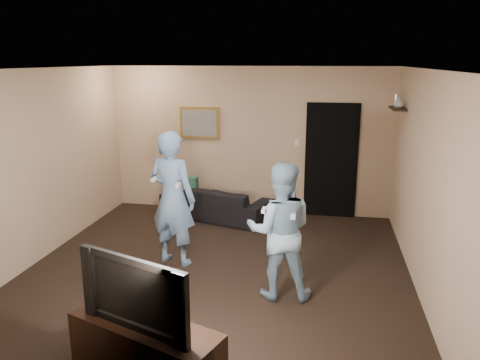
% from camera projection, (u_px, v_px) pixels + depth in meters
% --- Properties ---
extents(ground, '(5.00, 5.00, 0.00)m').
position_uv_depth(ground, '(218.00, 268.00, 6.27)').
color(ground, black).
rests_on(ground, ground).
extents(ceiling, '(5.00, 5.00, 0.04)m').
position_uv_depth(ceiling, '(216.00, 69.00, 5.62)').
color(ceiling, silver).
rests_on(ceiling, wall_back).
extents(wall_back, '(5.00, 0.04, 2.60)m').
position_uv_depth(wall_back, '(249.00, 141.00, 8.33)').
color(wall_back, tan).
rests_on(wall_back, ground).
extents(wall_front, '(5.00, 0.04, 2.60)m').
position_uv_depth(wall_front, '(142.00, 250.00, 3.57)').
color(wall_front, tan).
rests_on(wall_front, ground).
extents(wall_left, '(0.04, 5.00, 2.60)m').
position_uv_depth(wall_left, '(39.00, 166.00, 6.39)').
color(wall_left, tan).
rests_on(wall_left, ground).
extents(wall_right, '(0.04, 5.00, 2.60)m').
position_uv_depth(wall_right, '(424.00, 183.00, 5.51)').
color(wall_right, tan).
rests_on(wall_right, ground).
extents(sofa, '(2.04, 1.26, 0.56)m').
position_uv_depth(sofa, '(216.00, 203.00, 8.18)').
color(sofa, black).
rests_on(sofa, ground).
extents(throw_pillow, '(0.47, 0.16, 0.47)m').
position_uv_depth(throw_pillow, '(185.00, 190.00, 8.23)').
color(throw_pillow, '#1B5244').
rests_on(throw_pillow, sofa).
extents(painting_frame, '(0.72, 0.05, 0.57)m').
position_uv_depth(painting_frame, '(200.00, 123.00, 8.39)').
color(painting_frame, olive).
rests_on(painting_frame, wall_back).
extents(painting_canvas, '(0.62, 0.01, 0.47)m').
position_uv_depth(painting_canvas, '(199.00, 123.00, 8.36)').
color(painting_canvas, slate).
rests_on(painting_canvas, painting_frame).
extents(doorway, '(0.90, 0.06, 2.00)m').
position_uv_depth(doorway, '(331.00, 161.00, 8.12)').
color(doorway, black).
rests_on(doorway, ground).
extents(light_switch, '(0.08, 0.02, 0.12)m').
position_uv_depth(light_switch, '(297.00, 143.00, 8.15)').
color(light_switch, silver).
rests_on(light_switch, wall_back).
extents(wall_shelf, '(0.20, 0.60, 0.03)m').
position_uv_depth(wall_shelf, '(398.00, 108.00, 7.07)').
color(wall_shelf, black).
rests_on(wall_shelf, wall_right).
extents(shelf_vase, '(0.16, 0.16, 0.16)m').
position_uv_depth(shelf_vase, '(399.00, 102.00, 6.97)').
color(shelf_vase, silver).
rests_on(shelf_vase, wall_shelf).
extents(shelf_figurine, '(0.06, 0.06, 0.18)m').
position_uv_depth(shelf_figurine, '(396.00, 100.00, 7.27)').
color(shelf_figurine, silver).
rests_on(shelf_figurine, wall_shelf).
extents(tv_console, '(1.49, 0.93, 0.51)m').
position_uv_depth(tv_console, '(146.00, 349.00, 4.09)').
color(tv_console, black).
rests_on(tv_console, ground).
extents(television, '(1.12, 0.54, 0.65)m').
position_uv_depth(television, '(142.00, 289.00, 3.94)').
color(television, black).
rests_on(television, tv_console).
extents(wii_player_left, '(0.76, 0.59, 1.83)m').
position_uv_depth(wii_player_left, '(173.00, 199.00, 6.21)').
color(wii_player_left, '#7198C4').
rests_on(wii_player_left, ground).
extents(wii_player_right, '(0.84, 0.68, 1.61)m').
position_uv_depth(wii_player_right, '(280.00, 231.00, 5.35)').
color(wii_player_right, '#91B6D3').
rests_on(wii_player_right, ground).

